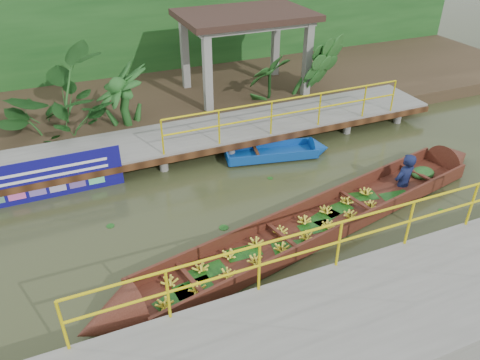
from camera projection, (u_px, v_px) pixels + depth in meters
name	position (u px, v px, depth m)	size (l,w,h in m)	color
ground	(235.00, 214.00, 11.21)	(80.00, 80.00, 0.00)	#2C3219
land_strip	(156.00, 97.00, 16.96)	(30.00, 8.00, 0.45)	#34281A
far_dock	(190.00, 137.00, 13.65)	(16.00, 2.06, 1.66)	slate
near_dock	(380.00, 318.00, 8.10)	(18.00, 2.40, 1.73)	slate
pavilion	(245.00, 24.00, 15.65)	(4.40, 3.00, 3.00)	slate
foliage_backdrop	(135.00, 31.00, 17.98)	(30.00, 0.80, 4.00)	#144015
vendor_boat	(330.00, 215.00, 10.80)	(11.36, 3.44, 2.28)	#3C1810
moored_blue_boat	(296.00, 151.00, 13.66)	(3.16, 1.39, 0.73)	navy
blue_banner	(48.00, 179.00, 11.54)	(3.64, 0.04, 1.14)	navy
tropical_plants	(113.00, 92.00, 14.00)	(14.63, 1.63, 2.04)	#144015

